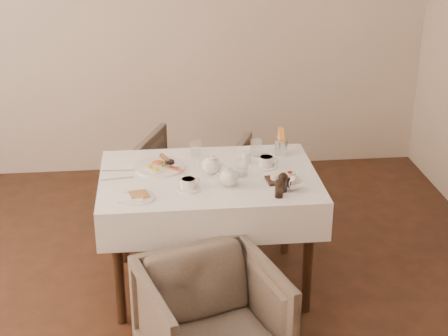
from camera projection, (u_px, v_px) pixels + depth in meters
table at (209, 193)px, 4.08m from camera, size 1.28×0.88×0.75m
armchair_near at (212, 322)px, 3.46m from camera, size 0.83×0.84×0.61m
armchair_far at (192, 184)px, 4.92m from camera, size 0.93×0.95×0.67m
breakfast_plate at (160, 166)px, 4.13m from camera, size 0.31×0.31×0.04m
side_plate at (136, 197)px, 3.74m from camera, size 0.20×0.20×0.02m
teapot_centre at (212, 164)px, 4.03m from camera, size 0.19×0.16×0.13m
teapot_front at (229, 176)px, 3.87m from camera, size 0.16×0.13×0.12m
creamer at (246, 157)px, 4.19m from camera, size 0.07×0.07×0.07m
teacup_near at (188, 184)px, 3.85m from camera, size 0.13×0.13×0.07m
teacup_far at (266, 162)px, 4.13m from camera, size 0.14×0.14×0.07m
glass_left at (196, 149)px, 4.29m from camera, size 0.07×0.07×0.09m
glass_mid at (242, 168)px, 4.00m from camera, size 0.08×0.08×0.10m
glass_right at (256, 148)px, 4.29m from camera, size 0.08×0.08×0.10m
condiment_board at (282, 179)px, 3.95m from camera, size 0.19×0.14×0.05m
pepper_mill_left at (279, 188)px, 3.74m from camera, size 0.07×0.07×0.11m
pepper_mill_right at (283, 182)px, 3.81m from camera, size 0.07×0.07×0.11m
silver_pot at (293, 181)px, 3.83m from camera, size 0.11×0.09×0.11m
fries_cup at (281, 143)px, 4.30m from camera, size 0.08×0.08×0.17m
cutlery_fork at (119, 171)px, 4.09m from camera, size 0.20×0.03×0.00m
cutlery_knife at (117, 179)px, 3.98m from camera, size 0.19×0.05×0.00m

